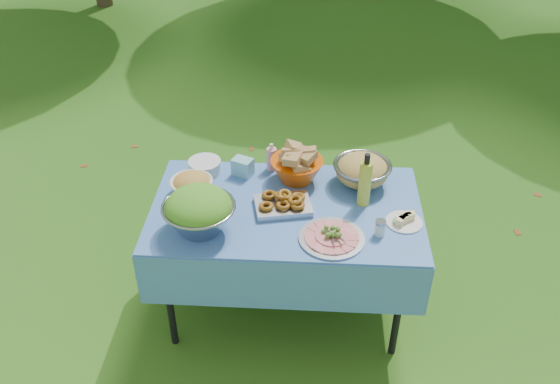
{
  "coord_description": "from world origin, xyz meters",
  "views": [
    {
      "loc": [
        0.12,
        -2.55,
        2.7
      ],
      "look_at": [
        -0.03,
        0.0,
        0.86
      ],
      "focal_mm": 38.0,
      "sensor_mm": 36.0,
      "label": 1
    }
  ],
  "objects_px": {
    "picnic_table": "(286,259)",
    "plate_stack": "(205,166)",
    "salad_bowl": "(199,211)",
    "pasta_bowl_steel": "(362,170)",
    "oil_bottle": "(365,179)",
    "charcuterie_platter": "(332,233)",
    "bread_bowl": "(297,165)"
  },
  "relations": [
    {
      "from": "picnic_table",
      "to": "plate_stack",
      "type": "xyz_separation_m",
      "value": [
        -0.5,
        0.32,
        0.42
      ]
    },
    {
      "from": "picnic_table",
      "to": "salad_bowl",
      "type": "bearing_deg",
      "value": -153.26
    },
    {
      "from": "charcuterie_platter",
      "to": "plate_stack",
      "type": "bearing_deg",
      "value": 142.01
    },
    {
      "from": "charcuterie_platter",
      "to": "picnic_table",
      "type": "bearing_deg",
      "value": 133.9
    },
    {
      "from": "pasta_bowl_steel",
      "to": "oil_bottle",
      "type": "bearing_deg",
      "value": -89.91
    },
    {
      "from": "pasta_bowl_steel",
      "to": "oil_bottle",
      "type": "distance_m",
      "value": 0.21
    },
    {
      "from": "charcuterie_platter",
      "to": "oil_bottle",
      "type": "distance_m",
      "value": 0.38
    },
    {
      "from": "charcuterie_platter",
      "to": "oil_bottle",
      "type": "height_order",
      "value": "oil_bottle"
    },
    {
      "from": "charcuterie_platter",
      "to": "oil_bottle",
      "type": "bearing_deg",
      "value": 60.99
    },
    {
      "from": "picnic_table",
      "to": "salad_bowl",
      "type": "relative_size",
      "value": 3.94
    },
    {
      "from": "salad_bowl",
      "to": "plate_stack",
      "type": "distance_m",
      "value": 0.55
    },
    {
      "from": "pasta_bowl_steel",
      "to": "oil_bottle",
      "type": "xyz_separation_m",
      "value": [
        0.0,
        -0.2,
        0.07
      ]
    },
    {
      "from": "plate_stack",
      "to": "bread_bowl",
      "type": "relative_size",
      "value": 0.64
    },
    {
      "from": "oil_bottle",
      "to": "pasta_bowl_steel",
      "type": "bearing_deg",
      "value": 90.09
    },
    {
      "from": "picnic_table",
      "to": "pasta_bowl_steel",
      "type": "height_order",
      "value": "pasta_bowl_steel"
    },
    {
      "from": "picnic_table",
      "to": "oil_bottle",
      "type": "bearing_deg",
      "value": 8.45
    },
    {
      "from": "charcuterie_platter",
      "to": "oil_bottle",
      "type": "relative_size",
      "value": 1.07
    },
    {
      "from": "picnic_table",
      "to": "plate_stack",
      "type": "height_order",
      "value": "plate_stack"
    },
    {
      "from": "plate_stack",
      "to": "pasta_bowl_steel",
      "type": "xyz_separation_m",
      "value": [
        0.91,
        -0.07,
        0.05
      ]
    },
    {
      "from": "picnic_table",
      "to": "plate_stack",
      "type": "relative_size",
      "value": 7.6
    },
    {
      "from": "plate_stack",
      "to": "pasta_bowl_steel",
      "type": "height_order",
      "value": "pasta_bowl_steel"
    },
    {
      "from": "plate_stack",
      "to": "salad_bowl",
      "type": "bearing_deg",
      "value": -83.16
    },
    {
      "from": "salad_bowl",
      "to": "pasta_bowl_steel",
      "type": "xyz_separation_m",
      "value": [
        0.85,
        0.47,
        -0.04
      ]
    },
    {
      "from": "salad_bowl",
      "to": "pasta_bowl_steel",
      "type": "relative_size",
      "value": 1.14
    },
    {
      "from": "picnic_table",
      "to": "plate_stack",
      "type": "bearing_deg",
      "value": 146.8
    },
    {
      "from": "bread_bowl",
      "to": "plate_stack",
      "type": "bearing_deg",
      "value": 174.21
    },
    {
      "from": "salad_bowl",
      "to": "pasta_bowl_steel",
      "type": "bearing_deg",
      "value": 29.24
    },
    {
      "from": "plate_stack",
      "to": "bread_bowl",
      "type": "bearing_deg",
      "value": -5.79
    },
    {
      "from": "pasta_bowl_steel",
      "to": "charcuterie_platter",
      "type": "relative_size",
      "value": 0.97
    },
    {
      "from": "bread_bowl",
      "to": "charcuterie_platter",
      "type": "height_order",
      "value": "bread_bowl"
    },
    {
      "from": "bread_bowl",
      "to": "pasta_bowl_steel",
      "type": "height_order",
      "value": "bread_bowl"
    },
    {
      "from": "salad_bowl",
      "to": "oil_bottle",
      "type": "height_order",
      "value": "oil_bottle"
    }
  ]
}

